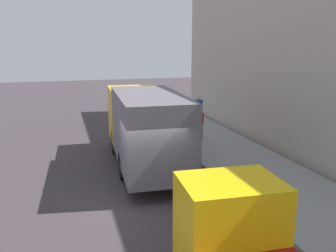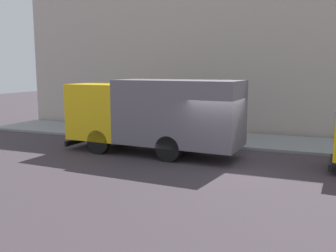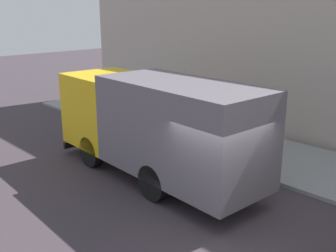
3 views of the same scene
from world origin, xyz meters
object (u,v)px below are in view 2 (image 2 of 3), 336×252
(large_utility_truck, at_px, (154,113))
(pedestrian_walking, at_px, (130,118))
(traffic_cone_orange, at_px, (110,129))
(street_sign_post, at_px, (160,110))

(large_utility_truck, bearing_deg, pedestrian_walking, 42.83)
(traffic_cone_orange, bearing_deg, pedestrian_walking, -52.97)
(large_utility_truck, height_order, traffic_cone_orange, large_utility_truck)
(street_sign_post, bearing_deg, large_utility_truck, -163.09)
(large_utility_truck, height_order, street_sign_post, large_utility_truck)
(street_sign_post, bearing_deg, pedestrian_walking, 65.78)
(large_utility_truck, xyz_separation_m, pedestrian_walking, (3.66, 3.04, -0.84))
(large_utility_truck, relative_size, traffic_cone_orange, 13.43)
(pedestrian_walking, xyz_separation_m, street_sign_post, (-1.01, -2.24, 0.66))
(large_utility_truck, bearing_deg, traffic_cone_orange, 55.82)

